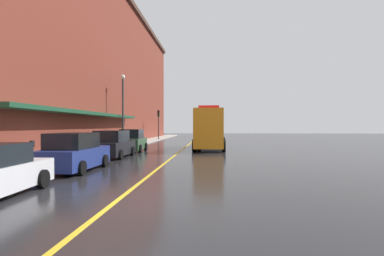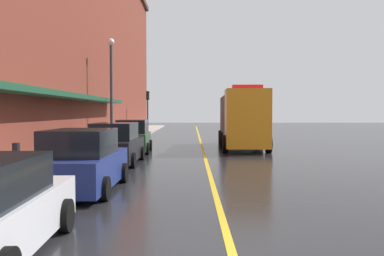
# 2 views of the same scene
# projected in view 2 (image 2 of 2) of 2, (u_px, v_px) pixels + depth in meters

# --- Properties ---
(ground_plane) EXTENTS (112.00, 112.00, 0.00)m
(ground_plane) POSITION_uv_depth(u_px,v_px,m) (199.00, 143.00, 31.13)
(ground_plane) COLOR #232326
(sidewalk_left) EXTENTS (2.40, 70.00, 0.15)m
(sidewalk_left) POSITION_uv_depth(u_px,v_px,m) (116.00, 142.00, 31.11)
(sidewalk_left) COLOR #ADA8A0
(sidewalk_left) RESTS_ON ground
(lane_center_stripe) EXTENTS (0.16, 70.00, 0.01)m
(lane_center_stripe) POSITION_uv_depth(u_px,v_px,m) (199.00, 143.00, 31.13)
(lane_center_stripe) COLOR gold
(lane_center_stripe) RESTS_ON ground
(brick_building_left) EXTENTS (13.63, 64.00, 17.68)m
(brick_building_left) POSITION_uv_depth(u_px,v_px,m) (9.00, 20.00, 29.73)
(brick_building_left) COLOR maroon
(brick_building_left) RESTS_ON ground
(parked_car_1) EXTENTS (2.15, 4.57, 1.80)m
(parked_car_1) POSITION_uv_depth(u_px,v_px,m) (80.00, 162.00, 12.10)
(parked_car_1) COLOR navy
(parked_car_1) RESTS_ON ground
(parked_car_2) EXTENTS (2.17, 4.64, 1.82)m
(parked_car_2) POSITION_uv_depth(u_px,v_px,m) (114.00, 145.00, 18.41)
(parked_car_2) COLOR black
(parked_car_2) RESTS_ON ground
(parked_car_3) EXTENTS (2.10, 4.17, 1.86)m
(parked_car_3) POSITION_uv_depth(u_px,v_px,m) (131.00, 137.00, 23.51)
(parked_car_3) COLOR #2D5133
(parked_car_3) RESTS_ON ground
(utility_truck) EXTENTS (2.92, 8.58, 3.80)m
(utility_truck) POSITION_uv_depth(u_px,v_px,m) (240.00, 120.00, 26.32)
(utility_truck) COLOR orange
(utility_truck) RESTS_ON ground
(parking_meter_0) EXTENTS (0.14, 0.18, 1.33)m
(parking_meter_0) POSITION_uv_depth(u_px,v_px,m) (14.00, 159.00, 11.10)
(parking_meter_0) COLOR #4C4C51
(parking_meter_0) RESTS_ON sidewalk_left
(street_lamp_left) EXTENTS (0.44, 0.44, 6.94)m
(street_lamp_left) POSITION_uv_depth(u_px,v_px,m) (110.00, 80.00, 27.29)
(street_lamp_left) COLOR #33383D
(street_lamp_left) RESTS_ON sidewalk_left
(traffic_light_near) EXTENTS (0.38, 0.36, 4.30)m
(traffic_light_near) POSITION_uv_depth(u_px,v_px,m) (146.00, 104.00, 43.63)
(traffic_light_near) COLOR #232326
(traffic_light_near) RESTS_ON sidewalk_left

